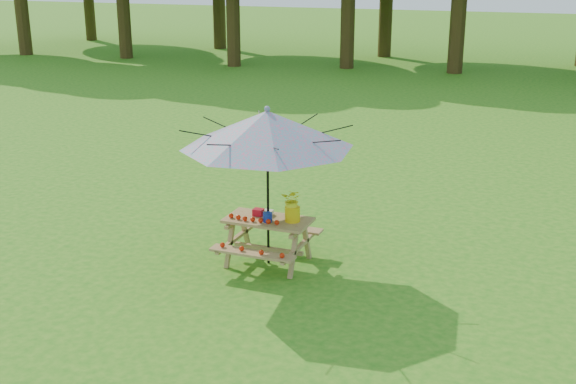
% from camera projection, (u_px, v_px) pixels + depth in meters
% --- Properties ---
extents(ground, '(120.00, 120.00, 0.00)m').
position_uv_depth(ground, '(156.00, 346.00, 8.08)').
color(ground, '#277516').
rests_on(ground, ground).
extents(picnic_table, '(1.20, 1.32, 0.67)m').
position_uv_depth(picnic_table, '(268.00, 242.00, 10.20)').
color(picnic_table, '#A07148').
rests_on(picnic_table, ground).
extents(patio_umbrella, '(2.93, 2.93, 2.27)m').
position_uv_depth(patio_umbrella, '(267.00, 129.00, 9.71)').
color(patio_umbrella, black).
rests_on(patio_umbrella, ground).
extents(produce_bins, '(0.36, 0.38, 0.13)m').
position_uv_depth(produce_bins, '(265.00, 214.00, 10.11)').
color(produce_bins, red).
rests_on(produce_bins, picnic_table).
extents(tomatoes_row, '(0.77, 0.13, 0.07)m').
position_uv_depth(tomatoes_row, '(253.00, 219.00, 9.98)').
color(tomatoes_row, red).
rests_on(tomatoes_row, picnic_table).
extents(flower_bucket, '(0.30, 0.26, 0.47)m').
position_uv_depth(flower_bucket, '(292.00, 204.00, 9.92)').
color(flower_bucket, yellow).
rests_on(flower_bucket, picnic_table).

